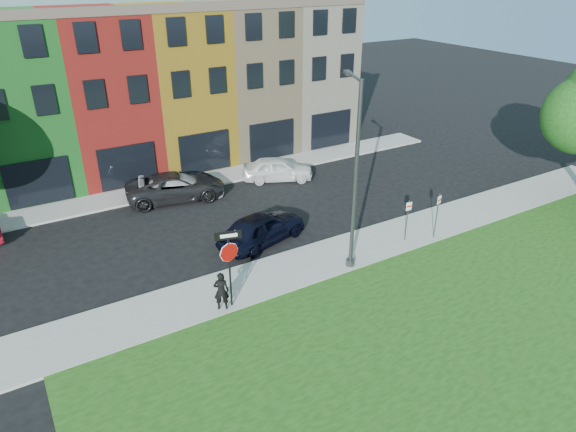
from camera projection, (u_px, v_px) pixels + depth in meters
ground at (356, 295)px, 21.57m from camera, size 120.00×120.00×0.00m
sidewalk_near at (351, 251)px, 24.77m from camera, size 40.00×3.00×0.12m
sidewalk_far at (169, 188)px, 31.71m from camera, size 40.00×2.40×0.12m
rowhouse_block at (138, 88)px, 34.51m from camera, size 30.00×10.12×10.00m
stop_sign at (229, 254)px, 19.67m from camera, size 1.02×0.33×3.38m
man at (221, 291)px, 20.19m from camera, size 0.91×0.86×1.67m
sedan_near at (262, 228)px, 25.31m from camera, size 4.42×5.77×1.62m
parked_car_silver at (182, 187)px, 30.21m from camera, size 4.38×5.85×1.41m
parked_car_dark at (176, 187)px, 30.01m from camera, size 4.70×6.67×1.59m
parked_car_white at (277, 169)px, 32.69m from camera, size 5.18×5.83×1.52m
street_lamp at (354, 178)px, 21.79m from camera, size 1.21×2.45×8.41m
parking_sign_a at (408, 216)px, 25.00m from camera, size 0.32×0.10×2.18m
parking_sign_b at (437, 211)px, 25.24m from camera, size 0.31×0.12×2.40m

